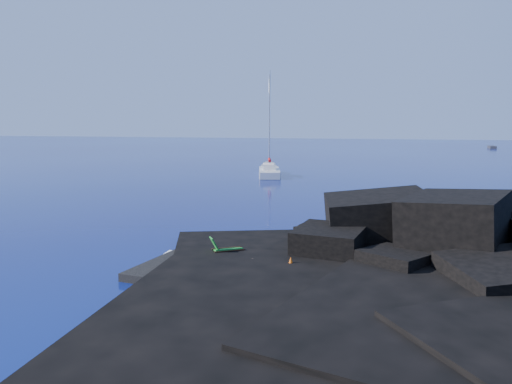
# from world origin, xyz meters

# --- Properties ---
(ground) EXTENTS (400.00, 400.00, 0.00)m
(ground) POSITION_xyz_m (0.00, 0.00, 0.00)
(ground) COLOR #04043F
(ground) RESTS_ON ground
(headland) EXTENTS (24.00, 24.00, 3.60)m
(headland) POSITION_xyz_m (13.00, 3.00, 0.00)
(headland) COLOR black
(headland) RESTS_ON ground
(beach) EXTENTS (9.08, 6.86, 0.70)m
(beach) POSITION_xyz_m (4.50, 0.50, 0.00)
(beach) COLOR black
(beach) RESTS_ON ground
(surf_foam) EXTENTS (10.00, 8.00, 0.06)m
(surf_foam) POSITION_xyz_m (5.00, 5.00, 0.00)
(surf_foam) COLOR white
(surf_foam) RESTS_ON ground
(sailboat) EXTENTS (5.77, 12.30, 12.65)m
(sailboat) POSITION_xyz_m (-5.14, 40.83, 0.00)
(sailboat) COLOR silver
(sailboat) RESTS_ON ground
(deck_chair) EXTENTS (1.61, 1.42, 1.04)m
(deck_chair) POSITION_xyz_m (3.39, 1.91, 0.87)
(deck_chair) COLOR #1A7626
(deck_chair) RESTS_ON beach
(towel) EXTENTS (1.88, 1.03, 0.05)m
(towel) POSITION_xyz_m (4.48, 0.74, 0.37)
(towel) COLOR white
(towel) RESTS_ON beach
(sunbather) EXTENTS (1.75, 0.62, 0.24)m
(sunbather) POSITION_xyz_m (4.48, 0.74, 0.52)
(sunbather) COLOR tan
(sunbather) RESTS_ON towel
(marker_cone) EXTENTS (0.41, 0.41, 0.54)m
(marker_cone) POSITION_xyz_m (6.69, 0.65, 0.62)
(marker_cone) COLOR #E1570B
(marker_cone) RESTS_ON beach
(distant_boat_a) EXTENTS (1.62, 5.01, 0.67)m
(distant_boat_a) POSITION_xyz_m (33.33, 126.12, 0.00)
(distant_boat_a) COLOR #28282D
(distant_boat_a) RESTS_ON ground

